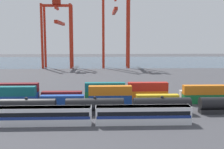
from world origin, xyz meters
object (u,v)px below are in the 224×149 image
Objects in this scene: gantry_crane_west at (58,27)px; freight_tank_row at (162,105)px; gantry_crane_central at (115,21)px; shipping_container_10 at (62,96)px; shipping_container_13 at (148,95)px; passenger_train at (94,115)px; shipping_container_11 at (105,95)px; shipping_container_0 at (14,100)px.

freight_tank_row is at bearing -69.79° from gantry_crane_west.
gantry_crane_west is (-42.31, 114.92, 23.56)m from freight_tank_row.
gantry_crane_west is 37.02m from gantry_crane_central.
shipping_container_10 is 102.37m from gantry_crane_west.
shipping_container_13 is (-0.69, 16.71, -0.78)m from freight_tank_row.
shipping_container_13 is (15.88, 24.50, -0.84)m from passenger_train.
passenger_train is at bearing -96.66° from shipping_container_11.
shipping_container_13 is at bearing 0.00° from shipping_container_11.
shipping_container_11 is at bearing 83.34° from passenger_train.
passenger_train is 3.48× the size of shipping_container_10.
gantry_crane_central reaches higher than shipping_container_11.
passenger_train reaches higher than shipping_container_13.
gantry_crane_west reaches higher than shipping_container_10.
shipping_container_10 is 0.25× the size of gantry_crane_central.
shipping_container_11 is at bearing 129.39° from freight_tank_row.
shipping_container_10 is at bearing 112.54° from passenger_train.
shipping_container_13 is at bearing -87.19° from gantry_crane_central.
shipping_container_13 is 102.15m from gantry_crane_central.
shipping_container_11 is at bearing -73.77° from gantry_crane_west.
passenger_train is at bearing -122.96° from shipping_container_13.
shipping_container_11 is at bearing 0.00° from shipping_container_10.
shipping_container_11 is (-13.72, 16.71, -0.78)m from freight_tank_row.
shipping_container_0 is at bearing 164.53° from freight_tank_row.
freight_tank_row is at bearing 25.17° from passenger_train.
shipping_container_13 is (38.54, 5.85, 0.00)m from shipping_container_0.
gantry_crane_west is at bearing 99.01° from shipping_container_10.
gantry_crane_central reaches higher than passenger_train.
gantry_crane_west is (-41.62, 98.21, 24.34)m from shipping_container_13.
passenger_train is at bearing -95.16° from gantry_crane_central.
shipping_container_10 is 13.02m from shipping_container_11.
gantry_crane_central is at bearing 72.01° from shipping_container_0.
passenger_train is 127.56m from gantry_crane_west.
freight_tank_row reaches higher than shipping_container_10.
shipping_container_13 is 0.25× the size of gantry_crane_central.
shipping_container_13 is (26.05, 0.00, 0.00)m from shipping_container_10.
shipping_container_10 is 1.00× the size of shipping_container_11.
gantry_crane_west reaches higher than freight_tank_row.
gantry_crane_central reaches higher than shipping_container_0.
passenger_train is 24.68m from shipping_container_11.
gantry_crane_central is at bearing 85.21° from shipping_container_11.
shipping_container_0 is 106.91m from gantry_crane_west.
freight_tank_row reaches higher than shipping_container_11.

